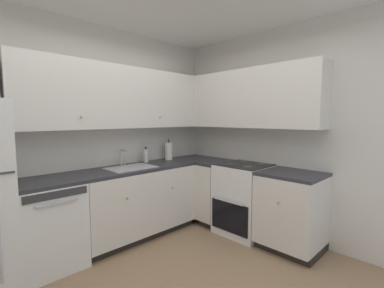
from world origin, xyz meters
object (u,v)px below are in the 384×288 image
object	(u,v)px
oven_range	(244,198)
dishwasher	(48,226)
soap_bottle	(146,156)
paper_towel_roll	(169,151)

from	to	relation	value
oven_range	dishwasher	bearing A→B (deg)	156.72
soap_bottle	paper_towel_roll	size ratio (longest dim) A/B	0.69
oven_range	soap_bottle	xyz separation A→B (m)	(-0.80, 1.09, 0.54)
dishwasher	soap_bottle	size ratio (longest dim) A/B	4.02
dishwasher	paper_towel_roll	distance (m)	1.82
dishwasher	paper_towel_roll	xyz separation A→B (m)	(1.71, 0.16, 0.59)
oven_range	soap_bottle	size ratio (longest dim) A/B	4.87
paper_towel_roll	oven_range	bearing A→B (deg)	-69.29
oven_range	paper_towel_roll	xyz separation A→B (m)	(-0.40, 1.07, 0.57)
dishwasher	soap_bottle	bearing A→B (deg)	7.81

